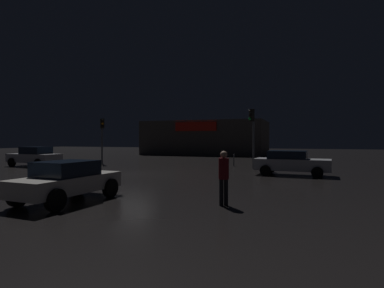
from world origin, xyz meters
The scene contains 9 objects.
ground_plane centered at (0.00, 0.00, 0.00)m, with size 120.00×120.00×0.00m, color black.
store_building centered at (-3.41, 27.17, 2.40)m, with size 17.15×10.21×4.79m.
traffic_signal_main centered at (6.47, 6.07, 3.11)m, with size 0.42×0.42×4.41m.
traffic_signal_opposite centered at (-6.85, 6.41, 2.85)m, with size 0.42×0.42×4.02m.
car_near centered at (9.31, 2.66, 0.78)m, with size 4.46×2.20×1.49m.
car_far centered at (-10.29, 2.23, 0.82)m, with size 4.45×2.16×1.59m.
car_crossing centered at (2.20, -8.27, 0.75)m, with size 2.10×4.03×1.42m.
pedestrian centered at (7.52, -7.09, 1.06)m, with size 0.47×0.47×1.80m.
bollard_kerb_a centered at (4.71, 7.92, 0.50)m, with size 0.09×0.09×0.99m, color #595B60.
Camera 1 is at (9.94, -17.05, 2.17)m, focal length 29.16 mm.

